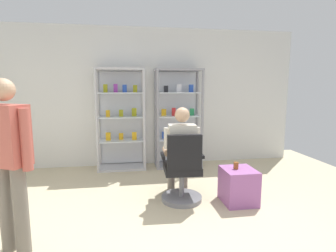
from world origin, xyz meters
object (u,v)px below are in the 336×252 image
at_px(standing_customer, 9,156).
at_px(office_chair, 182,174).
at_px(display_cabinet_left, 121,118).
at_px(tea_glass, 236,166).
at_px(display_cabinet_right, 178,117).
at_px(storage_crate, 238,186).
at_px(seated_shopkeeper, 181,148).

bearing_deg(standing_customer, office_chair, 25.06).
xyz_separation_m(office_chair, standing_customer, (-1.78, -0.83, 0.54)).
distance_m(display_cabinet_left, office_chair, 1.99).
bearing_deg(office_chair, tea_glass, -9.20).
distance_m(display_cabinet_left, standing_customer, 2.72).
bearing_deg(tea_glass, office_chair, 170.80).
bearing_deg(standing_customer, display_cabinet_right, 51.21).
height_order(display_cabinet_left, display_cabinet_right, same).
relative_size(office_chair, storage_crate, 2.05).
distance_m(display_cabinet_right, seated_shopkeeper, 1.59).
height_order(display_cabinet_left, storage_crate, display_cabinet_left).
relative_size(office_chair, standing_customer, 0.59).
bearing_deg(display_cabinet_right, standing_customer, -128.79).
bearing_deg(tea_glass, seated_shopkeeper, 158.35).
distance_m(display_cabinet_right, office_chair, 1.83).
relative_size(display_cabinet_right, tea_glass, 20.82).
bearing_deg(display_cabinet_left, display_cabinet_right, -0.03).
xyz_separation_m(display_cabinet_right, office_chair, (-0.27, -1.72, -0.57)).
relative_size(office_chair, tea_glass, 10.52).
height_order(office_chair, standing_customer, standing_customer).
height_order(display_cabinet_right, tea_glass, display_cabinet_right).
distance_m(display_cabinet_right, storage_crate, 2.04).
bearing_deg(office_chair, standing_customer, -154.94).
relative_size(display_cabinet_left, display_cabinet_right, 1.00).
bearing_deg(tea_glass, display_cabinet_right, 103.60).
bearing_deg(storage_crate, office_chair, 170.00).
height_order(display_cabinet_right, standing_customer, display_cabinet_right).
bearing_deg(seated_shopkeeper, storage_crate, -21.76).
distance_m(seated_shopkeeper, standing_customer, 2.06).
bearing_deg(storage_crate, display_cabinet_right, 104.59).
bearing_deg(office_chair, display_cabinet_right, 81.20).
distance_m(display_cabinet_left, display_cabinet_right, 1.10).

